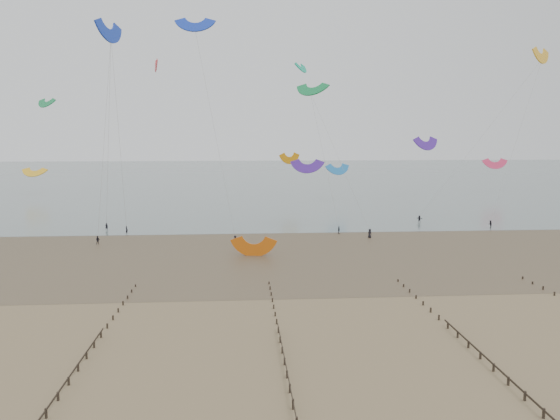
{
  "coord_description": "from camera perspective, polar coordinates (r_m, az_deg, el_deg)",
  "views": [
    {
      "loc": [
        0.25,
        -60.39,
        20.51
      ],
      "look_at": [
        6.67,
        28.0,
        8.0
      ],
      "focal_mm": 35.0,
      "sensor_mm": 36.0,
      "label": 1
    }
  ],
  "objects": [
    {
      "name": "ground",
      "position": [
        63.78,
        -4.23,
        -10.75
      ],
      "size": [
        500.0,
        500.0,
        0.0
      ],
      "primitive_type": "plane",
      "color": "brown",
      "rests_on": "ground"
    },
    {
      "name": "sea_and_shore",
      "position": [
        97.08,
        -6.63,
        -4.21
      ],
      "size": [
        500.0,
        665.0,
        0.03
      ],
      "color": "#475654",
      "rests_on": "ground"
    },
    {
      "name": "groynes",
      "position": [
        46.1,
        0.98,
        -17.73
      ],
      "size": [
        72.16,
        50.16,
        1.0
      ],
      "color": "black",
      "rests_on": "ground"
    },
    {
      "name": "kitesurfer_lead",
      "position": [
        116.24,
        -15.73,
        -2.03
      ],
      "size": [
        0.69,
        0.69,
        1.62
      ],
      "primitive_type": "imported",
      "rotation": [
        0.0,
        0.0,
        2.36
      ],
      "color": "black",
      "rests_on": "ground"
    },
    {
      "name": "kitesurfers",
      "position": [
        113.09,
        5.23,
        -2.03
      ],
      "size": [
        83.55,
        22.86,
        1.82
      ],
      "color": "black",
      "rests_on": "ground"
    },
    {
      "name": "grounded_kite",
      "position": [
        92.34,
        -2.77,
        -4.81
      ],
      "size": [
        7.3,
        6.13,
        3.58
      ],
      "primitive_type": null,
      "rotation": [
        1.54,
        0.0,
        -0.17
      ],
      "color": "#D65C0D",
      "rests_on": "ground"
    },
    {
      "name": "kites_airborne",
      "position": [
        153.03,
        -9.74,
        8.5
      ],
      "size": [
        242.53,
        126.91,
        43.48
      ],
      "color": "#2073BF",
      "rests_on": "ground"
    }
  ]
}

